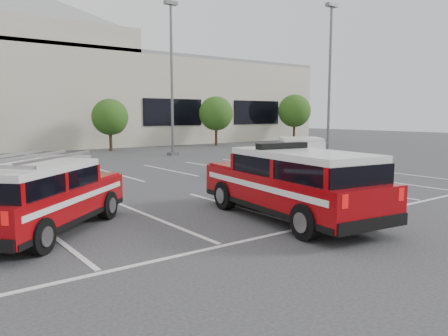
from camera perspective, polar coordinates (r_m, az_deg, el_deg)
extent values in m
plane|color=#2F2F32|center=(13.24, 1.94, -5.16)|extent=(120.00, 120.00, 0.00)
cube|color=silver|center=(16.92, -7.64, -2.52)|extent=(23.00, 15.00, 0.01)
cube|color=beige|center=(42.88, -26.14, 7.91)|extent=(60.00, 15.00, 8.00)
cube|color=gray|center=(43.20, -26.44, 13.42)|extent=(60.00, 15.00, 0.30)
cube|color=beige|center=(42.29, -23.37, 14.89)|extent=(14.00, 12.00, 2.00)
pyramid|color=gray|center=(42.75, -23.55, 18.33)|extent=(15.98, 15.98, 3.20)
cylinder|color=#3F2B19|center=(34.73, -14.57, 3.42)|extent=(0.24, 0.24, 1.51)
sphere|color=#1E4412|center=(34.67, -14.67, 6.47)|extent=(2.77, 2.77, 2.77)
sphere|color=#1E4412|center=(35.01, -14.16, 5.80)|extent=(1.85, 1.85, 1.85)
cylinder|color=#3F2B19|center=(39.59, -1.03, 4.18)|extent=(0.24, 0.24, 1.67)
sphere|color=#1E4412|center=(39.54, -1.04, 7.14)|extent=(3.07, 3.07, 3.07)
sphere|color=#1E4412|center=(39.94, -0.74, 6.47)|extent=(2.05, 2.05, 2.05)
cylinder|color=#3F2B19|center=(46.14, 9.13, 4.59)|extent=(0.24, 0.24, 1.84)
sphere|color=#1E4412|center=(46.11, 9.18, 7.38)|extent=(3.37, 3.37, 3.37)
sphere|color=#1E4412|center=(46.53, 9.34, 6.74)|extent=(2.24, 2.24, 2.24)
cube|color=#59595E|center=(30.27, -6.70, 1.86)|extent=(0.60, 0.60, 0.20)
cylinder|color=#59595E|center=(30.23, -6.83, 11.15)|extent=(0.18, 0.18, 10.00)
cube|color=#59595E|center=(31.03, -6.98, 20.62)|extent=(0.90, 0.40, 0.24)
cube|color=#59595E|center=(31.49, 13.36, 1.92)|extent=(0.60, 0.60, 0.20)
cylinder|color=#59595E|center=(31.46, 13.62, 10.84)|extent=(0.18, 0.18, 10.00)
cube|color=#59595E|center=(32.23, 13.89, 19.96)|extent=(0.90, 0.40, 0.24)
cube|color=maroon|center=(11.85, 8.59, -2.76)|extent=(2.83, 5.98, 0.88)
cube|color=black|center=(11.35, 10.26, 0.19)|extent=(2.45, 4.30, 0.46)
cube|color=silver|center=(11.32, 10.30, 1.77)|extent=(2.39, 4.21, 0.17)
cube|color=black|center=(12.01, 7.59, 2.91)|extent=(1.57, 0.50, 0.16)
cube|color=silver|center=(19.66, 10.19, 0.93)|extent=(4.99, 5.74, 0.83)
cube|color=black|center=(20.11, 9.97, 2.87)|extent=(2.65, 2.70, 0.43)
cube|color=silver|center=(20.09, 9.99, 3.71)|extent=(2.60, 2.64, 0.16)
cube|color=maroon|center=(11.17, -22.41, -4.24)|extent=(4.77, 4.64, 0.79)
cube|color=black|center=(10.69, -23.90, -1.53)|extent=(3.57, 3.50, 0.41)
cube|color=silver|center=(10.65, -23.98, -0.04)|extent=(3.50, 3.43, 0.15)
cube|color=#A5A5A8|center=(10.63, -24.05, 1.37)|extent=(3.37, 3.32, 0.06)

